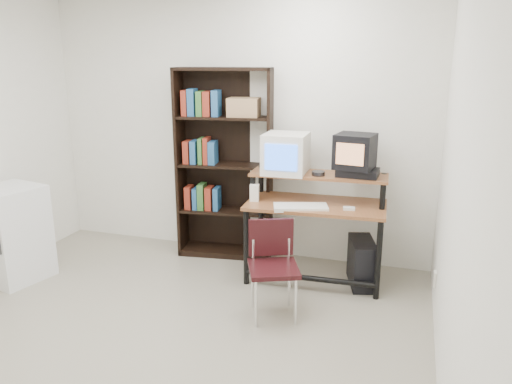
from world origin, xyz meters
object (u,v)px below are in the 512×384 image
(crt_tv, at_px, (355,151))
(school_chair, at_px, (273,259))
(mini_fridge, at_px, (12,234))
(bookshelf, at_px, (225,162))
(crt_monitor, at_px, (286,154))
(pc_tower, at_px, (362,262))
(computer_desk, at_px, (316,207))

(crt_tv, bearing_deg, school_chair, -111.18)
(crt_tv, height_order, mini_fridge, crt_tv)
(crt_tv, xyz_separation_m, bookshelf, (-1.32, 0.21, -0.23))
(mini_fridge, bearing_deg, crt_tv, 31.28)
(crt_monitor, distance_m, school_chair, 1.09)
(pc_tower, distance_m, school_chair, 1.01)
(computer_desk, xyz_separation_m, school_chair, (-0.20, -0.75, -0.23))
(computer_desk, xyz_separation_m, bookshelf, (-1.01, 0.33, 0.29))
(crt_tv, bearing_deg, bookshelf, 179.89)
(computer_desk, bearing_deg, bookshelf, 159.09)
(crt_monitor, bearing_deg, crt_tv, 1.97)
(computer_desk, bearing_deg, mini_fridge, -165.21)
(computer_desk, xyz_separation_m, mini_fridge, (-2.66, -0.85, -0.25))
(crt_monitor, distance_m, bookshelf, 0.76)
(school_chair, bearing_deg, crt_tv, 36.87)
(crt_tv, relative_size, mini_fridge, 0.42)
(computer_desk, height_order, mini_fridge, computer_desk)
(bookshelf, bearing_deg, crt_monitor, -27.26)
(computer_desk, distance_m, crt_monitor, 0.56)
(crt_monitor, distance_m, crt_tv, 0.62)
(school_chair, bearing_deg, crt_monitor, 74.82)
(bookshelf, bearing_deg, school_chair, -60.89)
(crt_tv, distance_m, mini_fridge, 3.22)
(crt_monitor, height_order, mini_fridge, crt_monitor)
(pc_tower, relative_size, school_chair, 0.59)
(pc_tower, height_order, mini_fridge, mini_fridge)
(computer_desk, bearing_deg, crt_tv, 17.93)
(mini_fridge, bearing_deg, crt_monitor, 34.84)
(bookshelf, xyz_separation_m, mini_fridge, (-1.65, -1.18, -0.54))
(crt_tv, relative_size, school_chair, 0.49)
(crt_monitor, distance_m, pc_tower, 1.21)
(school_chair, height_order, mini_fridge, mini_fridge)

